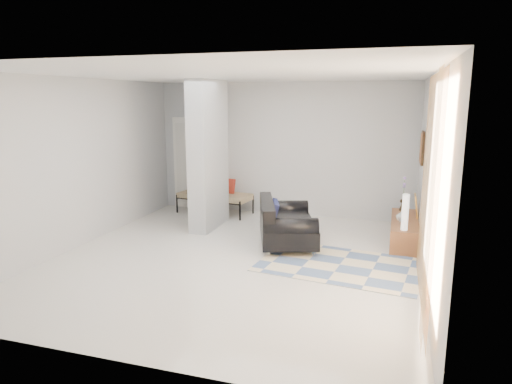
% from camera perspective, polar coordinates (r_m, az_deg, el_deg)
% --- Properties ---
extents(floor, '(6.00, 6.00, 0.00)m').
position_cam_1_polar(floor, '(7.21, -2.61, -8.33)').
color(floor, silver).
rests_on(floor, ground).
extents(ceiling, '(6.00, 6.00, 0.00)m').
position_cam_1_polar(ceiling, '(6.78, -2.84, 14.50)').
color(ceiling, white).
rests_on(ceiling, wall_back).
extents(wall_back, '(6.00, 0.00, 6.00)m').
position_cam_1_polar(wall_back, '(9.71, 3.32, 5.35)').
color(wall_back, '#B8BABC').
rests_on(wall_back, ground).
extents(wall_front, '(6.00, 0.00, 6.00)m').
position_cam_1_polar(wall_front, '(4.22, -16.71, -3.42)').
color(wall_front, '#B8BABC').
rests_on(wall_front, ground).
extents(wall_left, '(0.00, 6.00, 6.00)m').
position_cam_1_polar(wall_left, '(8.20, -21.14, 3.43)').
color(wall_left, '#B8BABC').
rests_on(wall_left, ground).
extents(wall_right, '(0.00, 6.00, 6.00)m').
position_cam_1_polar(wall_right, '(6.47, 20.85, 1.44)').
color(wall_right, '#B8BABC').
rests_on(wall_right, ground).
extents(partition_column, '(0.35, 1.20, 2.80)m').
position_cam_1_polar(partition_column, '(8.73, -5.96, 4.60)').
color(partition_column, '#A3A7AA').
rests_on(partition_column, floor).
extents(hallway_door, '(0.85, 0.06, 2.04)m').
position_cam_1_polar(hallway_door, '(10.42, -8.06, 3.58)').
color(hallway_door, white).
rests_on(hallway_door, floor).
extents(curtain, '(0.00, 2.55, 2.55)m').
position_cam_1_polar(curtain, '(5.33, 20.74, -0.05)').
color(curtain, '#FFA643').
rests_on(curtain, wall_right).
extents(wall_art, '(0.04, 0.45, 0.55)m').
position_cam_1_polar(wall_art, '(8.12, 20.08, 5.21)').
color(wall_art, '#371F0F').
rests_on(wall_art, wall_right).
extents(media_console, '(0.45, 1.66, 0.80)m').
position_cam_1_polar(media_console, '(8.38, 18.02, -4.55)').
color(media_console, brown).
rests_on(media_console, floor).
extents(loveseat, '(1.32, 1.73, 0.76)m').
position_cam_1_polar(loveseat, '(7.82, 3.49, -3.97)').
color(loveseat, silver).
rests_on(loveseat, floor).
extents(daybed, '(1.65, 0.87, 0.77)m').
position_cam_1_polar(daybed, '(9.96, -5.23, -0.21)').
color(daybed, black).
rests_on(daybed, floor).
extents(area_rug, '(2.52, 1.85, 0.01)m').
position_cam_1_polar(area_rug, '(7.05, 10.45, -8.94)').
color(area_rug, beige).
rests_on(area_rug, floor).
extents(cylinder_lamp, '(0.11, 0.11, 0.58)m').
position_cam_1_polar(cylinder_lamp, '(7.60, 18.14, -2.42)').
color(cylinder_lamp, white).
rests_on(cylinder_lamp, media_console).
extents(bronze_figurine, '(0.12, 0.12, 0.21)m').
position_cam_1_polar(bronze_figurine, '(8.94, 17.79, -1.55)').
color(bronze_figurine, black).
rests_on(bronze_figurine, media_console).
extents(vase, '(0.23, 0.23, 0.21)m').
position_cam_1_polar(vase, '(8.15, 17.81, -2.82)').
color(vase, silver).
rests_on(vase, media_console).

